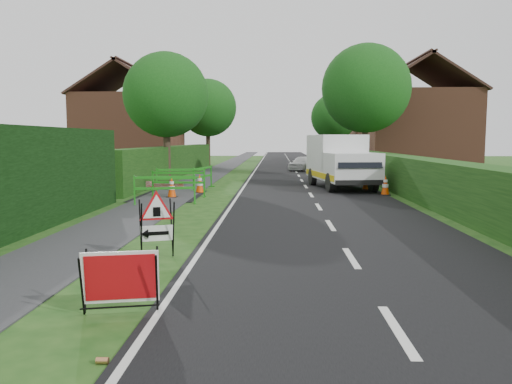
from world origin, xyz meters
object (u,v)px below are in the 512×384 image
object	(u,v)px
red_rect_sign	(120,278)
works_van	(340,160)
hatchback_car	(303,163)
triangle_sign	(155,219)

from	to	relation	value
red_rect_sign	works_van	distance (m)	17.29
red_rect_sign	hatchback_car	world-z (taller)	hatchback_car
red_rect_sign	triangle_sign	bearing A→B (deg)	83.47
works_van	triangle_sign	bearing A→B (deg)	-119.28
works_van	hatchback_car	distance (m)	12.83
red_rect_sign	triangle_sign	distance (m)	2.93
triangle_sign	hatchback_car	xyz separation A→B (m)	(4.11, 26.45, -0.21)
red_rect_sign	works_van	size ratio (longest dim) A/B	0.18
red_rect_sign	triangle_sign	world-z (taller)	triangle_sign
red_rect_sign	hatchback_car	distance (m)	29.60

